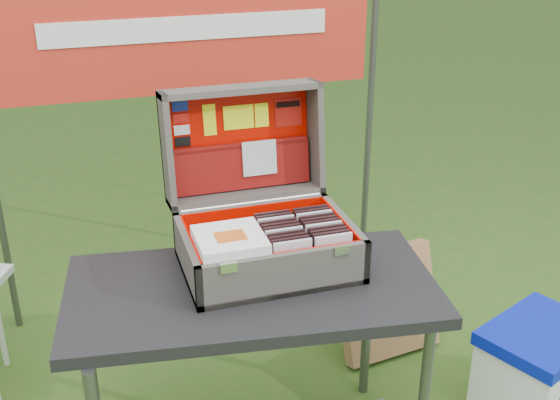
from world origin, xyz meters
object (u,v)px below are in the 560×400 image
object	(u,v)px
table	(253,378)
cardboard_box	(388,302)
cooler	(536,371)
suitcase	(262,187)

from	to	relation	value
table	cardboard_box	world-z (taller)	table
cooler	table	bearing A→B (deg)	152.90
cooler	cardboard_box	size ratio (longest dim) A/B	0.92
cooler	cardboard_box	xyz separation A→B (m)	(-0.35, 0.54, 0.04)
table	cooler	distance (m)	1.09
table	suitcase	bearing A→B (deg)	69.43
table	suitcase	world-z (taller)	suitcase
table	cooler	world-z (taller)	table
suitcase	cooler	xyz separation A→B (m)	(0.99, -0.22, -0.79)
suitcase	cooler	bearing A→B (deg)	-12.49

